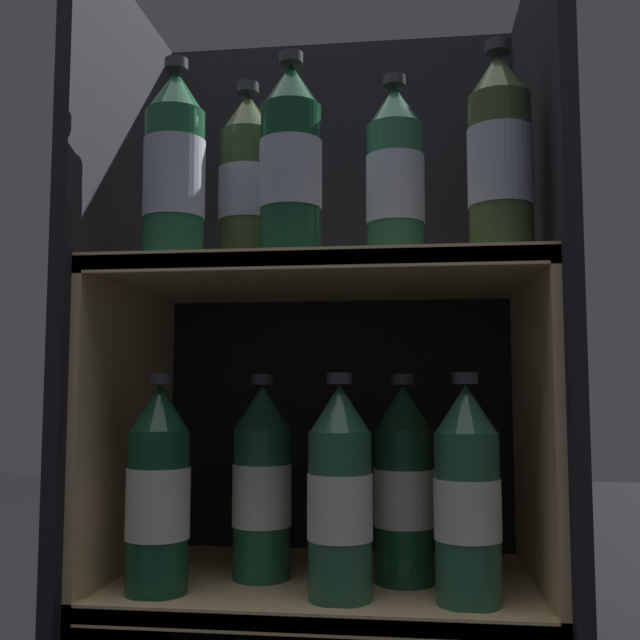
# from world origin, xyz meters

# --- Properties ---
(fridge_back_wall) EXTENTS (0.61, 0.02, 1.03)m
(fridge_back_wall) POSITION_xyz_m (0.00, 0.36, 0.51)
(fridge_back_wall) COLOR black
(fridge_back_wall) RESTS_ON ground_plane
(fridge_side_left) EXTENTS (0.02, 0.39, 1.03)m
(fridge_side_left) POSITION_xyz_m (-0.29, 0.18, 0.51)
(fridge_side_left) COLOR black
(fridge_side_left) RESTS_ON ground_plane
(fridge_side_right) EXTENTS (0.02, 0.39, 1.03)m
(fridge_side_right) POSITION_xyz_m (0.29, 0.18, 0.51)
(fridge_side_right) COLOR black
(fridge_side_right) RESTS_ON ground_plane
(shelf_lower) EXTENTS (0.57, 0.35, 0.21)m
(shelf_lower) POSITION_xyz_m (0.00, 0.17, 0.16)
(shelf_lower) COLOR #DBBC84
(shelf_lower) RESTS_ON ground_plane
(shelf_upper) EXTENTS (0.57, 0.35, 0.61)m
(shelf_upper) POSITION_xyz_m (0.00, 0.17, 0.43)
(shelf_upper) COLOR #DBBC84
(shelf_upper) RESTS_ON ground_plane
(bottle_upper_front_0) EXTENTS (0.08, 0.08, 0.27)m
(bottle_upper_front_0) POSITION_xyz_m (-0.18, 0.07, 0.73)
(bottle_upper_front_0) COLOR #1E5638
(bottle_upper_front_0) RESTS_ON shelf_upper
(bottle_upper_front_1) EXTENTS (0.08, 0.08, 0.27)m
(bottle_upper_front_1) POSITION_xyz_m (-0.03, 0.07, 0.73)
(bottle_upper_front_1) COLOR #144228
(bottle_upper_front_1) RESTS_ON shelf_upper
(bottle_upper_front_2) EXTENTS (0.08, 0.08, 0.27)m
(bottle_upper_front_2) POSITION_xyz_m (0.23, 0.07, 0.73)
(bottle_upper_front_2) COLOR #384C28
(bottle_upper_front_2) RESTS_ON shelf_upper
(bottle_upper_back_0) EXTENTS (0.08, 0.08, 0.27)m
(bottle_upper_back_0) POSITION_xyz_m (-0.11, 0.16, 0.73)
(bottle_upper_back_0) COLOR #384C28
(bottle_upper_back_0) RESTS_ON shelf_upper
(bottle_upper_back_1) EXTENTS (0.08, 0.08, 0.27)m
(bottle_upper_back_1) POSITION_xyz_m (0.10, 0.16, 0.73)
(bottle_upper_back_1) COLOR #285B42
(bottle_upper_back_1) RESTS_ON shelf_upper
(bottle_lower_front_0) EXTENTS (0.08, 0.08, 0.27)m
(bottle_lower_front_0) POSITION_xyz_m (-0.20, 0.07, 0.32)
(bottle_lower_front_0) COLOR #144228
(bottle_lower_front_0) RESTS_ON shelf_lower
(bottle_lower_front_1) EXTENTS (0.08, 0.08, 0.27)m
(bottle_lower_front_1) POSITION_xyz_m (0.03, 0.07, 0.32)
(bottle_lower_front_1) COLOR #285B42
(bottle_lower_front_1) RESTS_ON shelf_lower
(bottle_lower_front_2) EXTENTS (0.08, 0.08, 0.27)m
(bottle_lower_front_2) POSITION_xyz_m (0.18, 0.07, 0.33)
(bottle_lower_front_2) COLOR #285B42
(bottle_lower_front_2) RESTS_ON shelf_lower
(bottle_lower_back_0) EXTENTS (0.08, 0.08, 0.27)m
(bottle_lower_back_0) POSITION_xyz_m (-0.08, 0.16, 0.32)
(bottle_lower_back_0) COLOR #1E5638
(bottle_lower_back_0) RESTS_ON shelf_lower
(bottle_lower_back_1) EXTENTS (0.08, 0.08, 0.27)m
(bottle_lower_back_1) POSITION_xyz_m (0.11, 0.16, 0.32)
(bottle_lower_back_1) COLOR #194C2D
(bottle_lower_back_1) RESTS_ON shelf_lower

